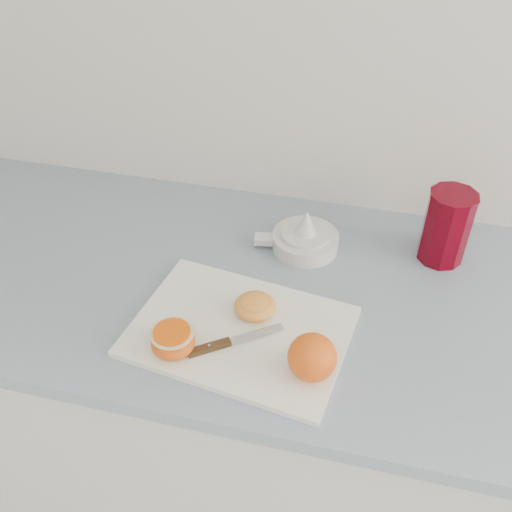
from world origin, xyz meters
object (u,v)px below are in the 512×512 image
object	(u,v)px
half_orange	(173,341)
counter	(313,430)
cutting_board	(240,331)
red_tumbler	(446,229)
citrus_juicer	(305,238)

from	to	relation	value
half_orange	counter	bearing A→B (deg)	42.44
counter	cutting_board	world-z (taller)	cutting_board
cutting_board	red_tumbler	world-z (taller)	red_tumbler
cutting_board	half_orange	xyz separation A→B (m)	(-0.09, -0.07, 0.03)
red_tumbler	counter	bearing A→B (deg)	-141.30
counter	red_tumbler	distance (m)	0.57
half_orange	red_tumbler	size ratio (longest dim) A/B	0.48
counter	red_tumbler	bearing A→B (deg)	38.70
cutting_board	red_tumbler	distance (m)	0.45
cutting_board	red_tumbler	size ratio (longest dim) A/B	2.40
cutting_board	citrus_juicer	xyz separation A→B (m)	(0.07, 0.26, 0.02)
cutting_board	citrus_juicer	distance (m)	0.27
counter	half_orange	distance (m)	0.57
counter	citrus_juicer	world-z (taller)	citrus_juicer
counter	citrus_juicer	size ratio (longest dim) A/B	14.45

